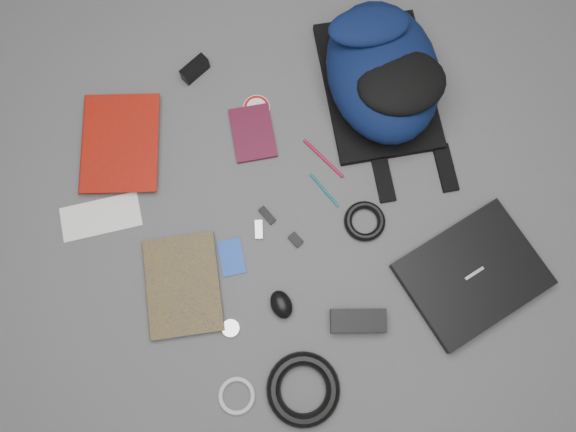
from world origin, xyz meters
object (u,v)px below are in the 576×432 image
object	(u,v)px
power_brick	(358,321)
laptop	(472,274)
backpack	(383,71)
compact_camera	(195,69)
textbook_red	(82,144)
dvd_case	(253,133)
mouse	(281,304)
comic_book	(147,290)

from	to	relation	value
power_brick	laptop	bearing A→B (deg)	21.39
backpack	compact_camera	bearing A→B (deg)	165.29
textbook_red	laptop	bearing A→B (deg)	-20.24
dvd_case	mouse	xyz separation A→B (m)	(-0.09, -0.48, 0.01)
compact_camera	power_brick	world-z (taller)	compact_camera
backpack	textbook_red	xyz separation A→B (m)	(-0.85, 0.11, -0.08)
textbook_red	comic_book	size ratio (longest dim) A/B	1.09
comic_book	dvd_case	bearing A→B (deg)	50.12
compact_camera	mouse	world-z (taller)	compact_camera
compact_camera	backpack	bearing A→B (deg)	-49.20
mouse	textbook_red	bearing A→B (deg)	117.88
power_brick	backpack	bearing A→B (deg)	83.13
dvd_case	laptop	bearing A→B (deg)	-44.81
backpack	mouse	bearing A→B (deg)	-123.52
comic_book	power_brick	xyz separation A→B (m)	(0.50, -0.26, 0.01)
backpack	mouse	world-z (taller)	backpack
comic_book	compact_camera	xyz separation A→B (m)	(0.31, 0.56, 0.01)
laptop	comic_book	world-z (taller)	laptop
dvd_case	power_brick	world-z (taller)	power_brick
compact_camera	mouse	bearing A→B (deg)	-113.69
textbook_red	mouse	distance (m)	0.72
power_brick	dvd_case	bearing A→B (deg)	117.93
laptop	textbook_red	bearing A→B (deg)	129.56
comic_book	power_brick	world-z (taller)	power_brick
textbook_red	compact_camera	size ratio (longest dim) A/B	3.38
laptop	comic_book	size ratio (longest dim) A/B	1.30
textbook_red	dvd_case	distance (m)	0.48
backpack	comic_book	world-z (taller)	backpack
laptop	textbook_red	xyz separation A→B (m)	(-0.88, 0.71, -0.00)
laptop	mouse	world-z (taller)	mouse
dvd_case	backpack	bearing A→B (deg)	11.34
backpack	comic_book	distance (m)	0.87
laptop	compact_camera	size ratio (longest dim) A/B	4.03
mouse	power_brick	distance (m)	0.20
comic_book	dvd_case	world-z (taller)	comic_book
comic_book	power_brick	bearing A→B (deg)	-16.38
mouse	dvd_case	bearing A→B (deg)	75.97
textbook_red	mouse	bearing A→B (deg)	-39.76
compact_camera	power_brick	xyz separation A→B (m)	(0.18, -0.83, -0.01)
textbook_red	compact_camera	distance (m)	0.38
textbook_red	backpack	bearing A→B (deg)	10.82
mouse	power_brick	world-z (taller)	mouse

